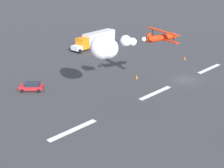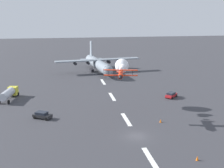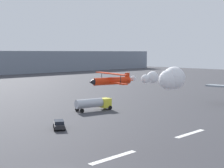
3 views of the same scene
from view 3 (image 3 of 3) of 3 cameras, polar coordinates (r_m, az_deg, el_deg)
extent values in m
cube|color=white|center=(43.27, 0.27, -12.87)|extent=(8.00, 0.90, 0.01)
cube|color=white|center=(56.74, 13.69, -8.53)|extent=(8.00, 0.90, 0.01)
cylinder|color=red|center=(42.59, 0.00, 0.54)|extent=(5.41, 2.18, 0.98)
cube|color=red|center=(42.50, -0.23, 0.33)|extent=(2.37, 7.18, 0.12)
cube|color=red|center=(42.41, -0.23, 1.86)|extent=(2.37, 7.18, 0.12)
cylinder|color=black|center=(40.30, 1.56, 0.85)|extent=(0.08, 0.08, 1.14)
cylinder|color=black|center=(44.65, -1.85, 1.32)|extent=(0.08, 0.08, 1.14)
cube|color=red|center=(43.80, 2.71, 1.27)|extent=(0.70, 0.26, 1.10)
cube|color=red|center=(43.84, 2.71, 0.75)|extent=(1.04, 2.08, 0.08)
cone|color=black|center=(41.16, -3.63, 0.35)|extent=(0.87, 0.98, 0.84)
sphere|color=white|center=(44.49, 3.79, 1.05)|extent=(0.70, 0.70, 0.70)
sphere|color=white|center=(45.53, 5.95, 0.92)|extent=(1.23, 1.23, 1.23)
sphere|color=white|center=(45.89, 7.21, 1.22)|extent=(1.68, 1.68, 1.68)
sphere|color=white|center=(48.20, 10.32, 1.25)|extent=(2.10, 2.10, 2.10)
sphere|color=white|center=(48.36, 9.99, 0.76)|extent=(2.95, 2.95, 2.95)
sphere|color=white|center=(48.85, 10.89, 1.06)|extent=(3.39, 3.39, 3.39)
cube|color=yellow|center=(77.62, -1.20, -3.34)|extent=(2.61, 2.77, 2.20)
cylinder|color=#B7BCC6|center=(75.41, -4.08, -3.43)|extent=(6.92, 3.32, 2.10)
cylinder|color=black|center=(79.12, -1.28, -3.98)|extent=(1.04, 0.50, 1.00)
cylinder|color=black|center=(75.54, -6.19, -4.47)|extent=(1.04, 0.50, 1.00)
cylinder|color=black|center=(77.11, -0.35, -4.23)|extent=(1.04, 0.50, 1.00)
cylinder|color=black|center=(73.43, -5.35, -4.76)|extent=(1.04, 0.50, 1.00)
cube|color=#262628|center=(59.02, -9.36, -7.25)|extent=(3.65, 4.46, 0.65)
cube|color=#1E232D|center=(59.08, -9.38, -6.64)|extent=(2.68, 2.97, 0.55)
cylinder|color=black|center=(57.75, -8.36, -7.85)|extent=(0.52, 0.66, 0.64)
cylinder|color=black|center=(60.55, -8.58, -7.22)|extent=(0.52, 0.66, 0.64)
cylinder|color=black|center=(57.65, -10.16, -7.91)|extent=(0.52, 0.66, 0.64)
cylinder|color=black|center=(60.45, -10.30, -7.27)|extent=(0.52, 0.66, 0.64)
camera|label=1|loc=(93.09, 5.70, 10.74)|focal=52.58mm
camera|label=2|loc=(53.77, -80.10, 10.86)|focal=47.18mm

